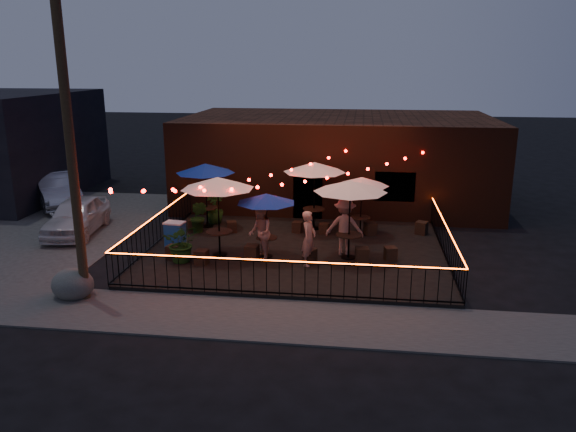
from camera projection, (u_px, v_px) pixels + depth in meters
name	position (u px, v px, depth m)	size (l,w,h in m)	color
ground	(289.00, 275.00, 17.54)	(110.00, 110.00, 0.00)	black
patio	(296.00, 252.00, 19.44)	(10.00, 8.00, 0.15)	black
sidewalk	(272.00, 319.00, 14.43)	(18.00, 2.50, 0.05)	#3D3B39
parking_lot	(10.00, 225.00, 22.88)	(11.00, 12.00, 0.02)	#3D3B39
brick_building	(337.00, 159.00, 26.43)	(14.00, 8.00, 4.00)	black
utility_pole	(72.00, 158.00, 14.68)	(0.26, 0.26, 8.00)	#342815
fence_front	(279.00, 278.00, 15.46)	(10.00, 0.04, 1.04)	black
fence_left	(157.00, 230.00, 19.91)	(0.04, 8.00, 1.04)	black
fence_right	(445.00, 241.00, 18.65)	(0.04, 8.00, 1.04)	black
festoon_lights	(265.00, 184.00, 18.63)	(10.02, 8.72, 1.32)	#FF0805
cafe_table_0	(218.00, 184.00, 18.25)	(3.19, 3.19, 2.66)	black
cafe_table_1	(205.00, 169.00, 21.52)	(2.58, 2.58, 2.52)	black
cafe_table_2	(266.00, 199.00, 18.22)	(2.41, 2.41, 2.16)	black
cafe_table_3	(314.00, 168.00, 21.21)	(2.41, 2.41, 2.62)	black
cafe_table_4	(350.00, 187.00, 17.95)	(2.41, 2.41, 2.63)	black
cafe_table_5	(362.00, 182.00, 20.57)	(2.01, 2.01, 2.20)	black
bistro_chair_0	(174.00, 252.00, 18.42)	(0.40, 0.40, 0.47)	black
bistro_chair_1	(202.00, 257.00, 17.98)	(0.39, 0.39, 0.46)	black
bistro_chair_2	(193.00, 225.00, 21.47)	(0.39, 0.39, 0.46)	black
bistro_chair_3	(232.00, 227.00, 21.34)	(0.36, 0.36, 0.42)	black
bistro_chair_4	(252.00, 252.00, 18.38)	(0.41, 0.41, 0.49)	black
bistro_chair_5	(310.00, 255.00, 18.17)	(0.37, 0.37, 0.44)	black
bistro_chair_6	(297.00, 227.00, 21.33)	(0.35, 0.35, 0.42)	black
bistro_chair_7	(324.00, 229.00, 21.14)	(0.34, 0.34, 0.40)	black
bistro_chair_8	(362.00, 255.00, 18.15)	(0.41, 0.41, 0.48)	black
bistro_chair_9	(390.00, 254.00, 18.34)	(0.37, 0.37, 0.44)	black
bistro_chair_10	(370.00, 229.00, 21.03)	(0.40, 0.40, 0.47)	black
bistro_chair_11	(421.00, 228.00, 21.12)	(0.40, 0.40, 0.47)	black
patron_a	(309.00, 238.00, 17.74)	(0.65, 0.42, 1.77)	tan
patron_b	(260.00, 232.00, 18.20)	(0.90, 0.70, 1.86)	tan
patron_c	(345.00, 227.00, 18.69)	(1.26, 0.72, 1.94)	tan
potted_shrub_a	(182.00, 243.00, 18.10)	(1.15, 1.00, 1.28)	#1C410E
potted_shrub_b	(199.00, 217.00, 21.21)	(0.68, 0.55, 1.24)	#1F4011
potted_shrub_c	(214.00, 208.00, 22.45)	(0.71, 0.71, 1.26)	#11380F
cooler	(175.00, 234.00, 19.61)	(0.74, 0.57, 0.90)	#1A51A7
boulder	(73.00, 285.00, 15.71)	(1.03, 0.88, 0.81)	#4F4F49
car_white	(77.00, 216.00, 21.61)	(1.65, 4.10, 1.40)	white
car_silver	(55.00, 189.00, 25.81)	(1.60, 4.60, 1.51)	#94959B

